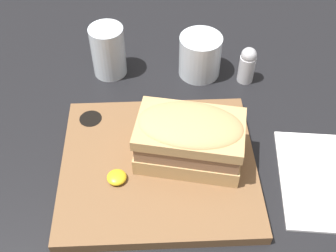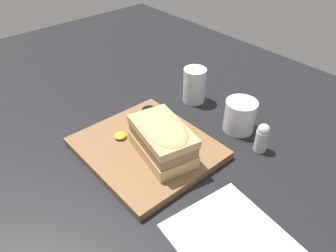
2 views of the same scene
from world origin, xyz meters
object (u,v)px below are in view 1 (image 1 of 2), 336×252
at_px(sandwich, 190,137).
at_px(salt_shaker, 247,64).
at_px(water_glass, 109,54).
at_px(wine_glass, 200,57).
at_px(serving_board, 158,165).

distance_m(sandwich, salt_shaker, 0.22).
relative_size(water_glass, wine_glass, 1.22).
bearing_deg(salt_shaker, serving_board, -130.08).
distance_m(water_glass, salt_shaker, 0.25).
xyz_separation_m(sandwich, water_glass, (-0.13, 0.22, -0.02)).
relative_size(sandwich, wine_glass, 2.13).
relative_size(sandwich, salt_shaker, 2.35).
xyz_separation_m(serving_board, salt_shaker, (0.16, 0.19, 0.03)).
bearing_deg(sandwich, serving_board, -170.56).
bearing_deg(salt_shaker, water_glass, 172.14).
height_order(sandwich, wine_glass, sandwich).
height_order(water_glass, salt_shaker, water_glass).
height_order(sandwich, water_glass, sandwich).
xyz_separation_m(water_glass, wine_glass, (0.16, -0.01, -0.01)).
relative_size(serving_board, water_glass, 3.02).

